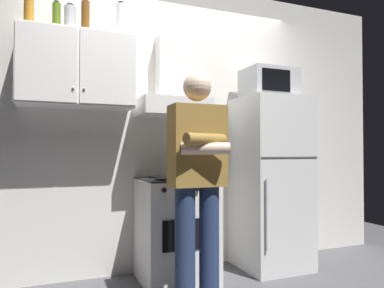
{
  "coord_description": "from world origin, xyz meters",
  "views": [
    {
      "loc": [
        -1.05,
        -2.64,
        1.09
      ],
      "look_at": [
        0.0,
        0.0,
        1.15
      ],
      "focal_mm": 33.55,
      "sensor_mm": 36.0,
      "label": 1
    }
  ],
  "objects_px": {
    "stove_oven": "(176,229)",
    "cooking_pot": "(195,171)",
    "upper_cabinet": "(77,70)",
    "bottle_liquor_amber": "(29,10)",
    "bottle_canister_steel": "(70,19)",
    "person_standing": "(198,179)",
    "bottle_vodka_clear": "(121,21)",
    "bottle_olive_oil": "(56,17)",
    "microwave": "(269,84)",
    "range_hood": "(171,95)",
    "refrigerator": "(270,182)",
    "bottle_beer_brown": "(85,17)"
  },
  "relations": [
    {
      "from": "cooking_pot",
      "to": "bottle_beer_brown",
      "type": "relative_size",
      "value": 1.1
    },
    {
      "from": "range_hood",
      "to": "bottle_canister_steel",
      "type": "bearing_deg",
      "value": 179.12
    },
    {
      "from": "stove_oven",
      "to": "microwave",
      "type": "height_order",
      "value": "microwave"
    },
    {
      "from": "cooking_pot",
      "to": "bottle_vodka_clear",
      "type": "bearing_deg",
      "value": 153.63
    },
    {
      "from": "range_hood",
      "to": "bottle_olive_oil",
      "type": "xyz_separation_m",
      "value": [
        -0.96,
        0.03,
        0.57
      ]
    },
    {
      "from": "stove_oven",
      "to": "bottle_beer_brown",
      "type": "bearing_deg",
      "value": 172.07
    },
    {
      "from": "cooking_pot",
      "to": "bottle_olive_oil",
      "type": "relative_size",
      "value": 1.22
    },
    {
      "from": "refrigerator",
      "to": "bottle_olive_oil",
      "type": "bearing_deg",
      "value": 175.42
    },
    {
      "from": "cooking_pot",
      "to": "bottle_canister_steel",
      "type": "distance_m",
      "value": 1.6
    },
    {
      "from": "bottle_olive_oil",
      "to": "bottle_vodka_clear",
      "type": "distance_m",
      "value": 0.52
    },
    {
      "from": "bottle_olive_oil",
      "to": "bottle_vodka_clear",
      "type": "bearing_deg",
      "value": 1.3
    },
    {
      "from": "person_standing",
      "to": "bottle_beer_brown",
      "type": "bearing_deg",
      "value": 134.23
    },
    {
      "from": "stove_oven",
      "to": "bottle_olive_oil",
      "type": "height_order",
      "value": "bottle_olive_oil"
    },
    {
      "from": "refrigerator",
      "to": "person_standing",
      "type": "height_order",
      "value": "person_standing"
    },
    {
      "from": "cooking_pot",
      "to": "bottle_canister_steel",
      "type": "height_order",
      "value": "bottle_canister_steel"
    },
    {
      "from": "microwave",
      "to": "person_standing",
      "type": "height_order",
      "value": "microwave"
    },
    {
      "from": "range_hood",
      "to": "bottle_canister_steel",
      "type": "relative_size",
      "value": 3.23
    },
    {
      "from": "bottle_canister_steel",
      "to": "range_hood",
      "type": "bearing_deg",
      "value": -0.88
    },
    {
      "from": "range_hood",
      "to": "refrigerator",
      "type": "xyz_separation_m",
      "value": [
        0.95,
        -0.13,
        -0.8
      ]
    },
    {
      "from": "refrigerator",
      "to": "cooking_pot",
      "type": "bearing_deg",
      "value": -171.68
    },
    {
      "from": "person_standing",
      "to": "bottle_beer_brown",
      "type": "xyz_separation_m",
      "value": [
        -0.69,
        0.71,
        1.28
      ]
    },
    {
      "from": "bottle_olive_oil",
      "to": "bottle_liquor_amber",
      "type": "xyz_separation_m",
      "value": [
        -0.2,
        -0.02,
        0.02
      ]
    },
    {
      "from": "stove_oven",
      "to": "upper_cabinet",
      "type": "bearing_deg",
      "value": 171.1
    },
    {
      "from": "bottle_vodka_clear",
      "to": "bottle_canister_steel",
      "type": "relative_size",
      "value": 1.4
    },
    {
      "from": "bottle_olive_oil",
      "to": "bottle_liquor_amber",
      "type": "distance_m",
      "value": 0.2
    },
    {
      "from": "upper_cabinet",
      "to": "range_hood",
      "type": "xyz_separation_m",
      "value": [
        0.8,
        0.0,
        -0.15
      ]
    },
    {
      "from": "range_hood",
      "to": "person_standing",
      "type": "height_order",
      "value": "range_hood"
    },
    {
      "from": "stove_oven",
      "to": "person_standing",
      "type": "xyz_separation_m",
      "value": [
        -0.05,
        -0.61,
        0.47
      ]
    },
    {
      "from": "range_hood",
      "to": "bottle_canister_steel",
      "type": "xyz_separation_m",
      "value": [
        -0.86,
        0.01,
        0.56
      ]
    },
    {
      "from": "microwave",
      "to": "bottle_vodka_clear",
      "type": "bearing_deg",
      "value": 174.01
    },
    {
      "from": "bottle_beer_brown",
      "to": "stove_oven",
      "type": "bearing_deg",
      "value": -7.93
    },
    {
      "from": "range_hood",
      "to": "bottle_liquor_amber",
      "type": "height_order",
      "value": "bottle_liquor_amber"
    },
    {
      "from": "microwave",
      "to": "bottle_beer_brown",
      "type": "xyz_separation_m",
      "value": [
        -1.69,
        0.08,
        0.44
      ]
    },
    {
      "from": "refrigerator",
      "to": "bottle_vodka_clear",
      "type": "distance_m",
      "value": 1.99
    },
    {
      "from": "bottle_vodka_clear",
      "to": "range_hood",
      "type": "bearing_deg",
      "value": -4.97
    },
    {
      "from": "microwave",
      "to": "bottle_canister_steel",
      "type": "relative_size",
      "value": 2.07
    },
    {
      "from": "bottle_olive_oil",
      "to": "bottle_liquor_amber",
      "type": "relative_size",
      "value": 0.85
    },
    {
      "from": "refrigerator",
      "to": "bottle_liquor_amber",
      "type": "distance_m",
      "value": 2.53
    },
    {
      "from": "cooking_pot",
      "to": "bottle_beer_brown",
      "type": "xyz_separation_m",
      "value": [
        -0.87,
        0.22,
        1.26
      ]
    },
    {
      "from": "microwave",
      "to": "bottle_vodka_clear",
      "type": "xyz_separation_m",
      "value": [
        -1.39,
        0.15,
        0.47
      ]
    },
    {
      "from": "bottle_liquor_amber",
      "to": "bottle_vodka_clear",
      "type": "height_order",
      "value": "bottle_vodka_clear"
    },
    {
      "from": "stove_oven",
      "to": "cooking_pot",
      "type": "xyz_separation_m",
      "value": [
        0.13,
        -0.12,
        0.49
      ]
    },
    {
      "from": "person_standing",
      "to": "cooking_pot",
      "type": "height_order",
      "value": "person_standing"
    },
    {
      "from": "stove_oven",
      "to": "bottle_vodka_clear",
      "type": "xyz_separation_m",
      "value": [
        -0.44,
        0.17,
        1.77
      ]
    },
    {
      "from": "cooking_pot",
      "to": "bottle_canister_steel",
      "type": "relative_size",
      "value": 1.3
    },
    {
      "from": "upper_cabinet",
      "to": "bottle_liquor_amber",
      "type": "xyz_separation_m",
      "value": [
        -0.36,
        0.01,
        0.44
      ]
    },
    {
      "from": "bottle_vodka_clear",
      "to": "bottle_beer_brown",
      "type": "bearing_deg",
      "value": -168.19
    },
    {
      "from": "person_standing",
      "to": "bottle_liquor_amber",
      "type": "bearing_deg",
      "value": 146.38
    },
    {
      "from": "upper_cabinet",
      "to": "bottle_olive_oil",
      "type": "relative_size",
      "value": 3.63
    },
    {
      "from": "stove_oven",
      "to": "cooking_pot",
      "type": "distance_m",
      "value": 0.52
    }
  ]
}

